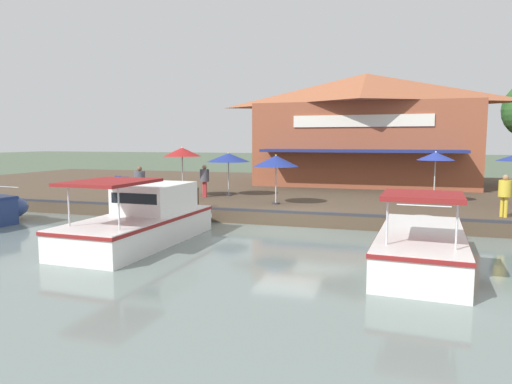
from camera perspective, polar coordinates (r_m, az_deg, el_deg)
The scene contains 16 objects.
ground_plane at distance 18.27m, azimuth 4.06°, elevation -4.56°, with size 220.00×220.00×0.00m, color #4C5B47.
quay_deck at distance 28.94m, azimuth 8.92°, elevation 0.04°, with size 22.00×56.00×0.60m, color #4C3D2D.
quay_edge_fender at distance 18.25m, azimuth 4.15°, elevation -2.50°, with size 0.20×50.40×0.10m, color #2D2D33.
waterfront_restaurant at distance 31.36m, azimuth 13.45°, elevation 7.74°, with size 9.03×14.17×7.26m.
patio_umbrella_far_corner at distance 23.65m, azimuth -9.21°, elevation 4.95°, with size 1.93×1.93×2.57m.
patio_umbrella_near_quay_edge at distance 24.01m, azimuth -3.47°, elevation 4.32°, with size 2.26×2.26×2.27m.
patio_umbrella_mid_patio_right at distance 22.90m, azimuth 21.54°, elevation 4.16°, with size 1.71×1.71×2.39m.
patio_umbrella_mid_patio_left at distance 20.70m, azimuth 2.51°, elevation 3.88°, with size 2.05×2.05×2.26m.
cafe_chair_facing_river at distance 26.89m, azimuth -16.15°, elevation 1.04°, with size 0.56×0.56×0.85m.
cafe_chair_beside_entrance at distance 27.84m, azimuth -17.07°, elevation 1.19°, with size 0.52×0.52×0.85m.
person_mid_patio at distance 19.51m, azimuth 28.67°, elevation 0.13°, with size 0.46×0.46×1.61m.
person_near_entrance at distance 23.49m, azimuth -6.45°, elevation 1.86°, with size 0.47×0.47×1.65m.
person_at_quay_edge at distance 21.35m, azimuth -14.34°, elevation 1.43°, with size 0.49×0.49×1.73m.
motorboat_far_downstream at distance 16.17m, azimuth -13.02°, elevation -3.30°, with size 7.29×2.71×2.21m.
motorboat_mid_row at distance 13.84m, azimuth 19.98°, elevation -5.86°, with size 6.94×2.59×2.13m.
mooring_post at distance 19.73m, azimuth -7.43°, elevation -0.70°, with size 0.22×0.22×0.87m.
Camera 1 is at (17.49, 3.96, 3.46)m, focal length 32.00 mm.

